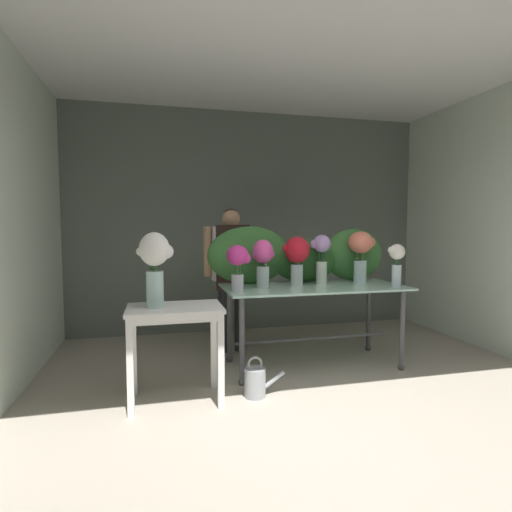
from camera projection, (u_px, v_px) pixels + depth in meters
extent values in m
plane|color=#9E9384|center=(290.00, 370.00, 4.03)|extent=(7.71, 7.71, 0.00)
cube|color=slate|center=(251.00, 222.00, 5.62)|extent=(4.96, 0.12, 2.97)
cube|color=silver|center=(5.00, 220.00, 3.34)|extent=(0.12, 3.62, 2.97)
cube|color=silver|center=(502.00, 221.00, 4.50)|extent=(0.12, 3.62, 2.97)
cube|color=silver|center=(292.00, 56.00, 3.81)|extent=(5.08, 3.62, 0.12)
cube|color=#A9D8C3|center=(314.00, 287.00, 4.10)|extent=(1.82, 0.85, 0.02)
cylinder|color=#4C4C51|center=(242.00, 341.00, 3.62)|extent=(0.05, 0.05, 0.81)
sphere|color=#4C4C51|center=(242.00, 382.00, 3.65)|extent=(0.07, 0.07, 0.07)
cylinder|color=#4C4C51|center=(402.00, 330.00, 4.00)|extent=(0.05, 0.05, 0.81)
sphere|color=#4C4C51|center=(401.00, 367.00, 4.03)|extent=(0.07, 0.07, 0.07)
cylinder|color=#4C4C51|center=(229.00, 324.00, 4.25)|extent=(0.05, 0.05, 0.81)
sphere|color=#4C4C51|center=(229.00, 359.00, 4.28)|extent=(0.07, 0.07, 0.07)
cylinder|color=#4C4C51|center=(369.00, 316.00, 4.64)|extent=(0.05, 0.05, 0.81)
sphere|color=#4C4C51|center=(368.00, 348.00, 4.66)|extent=(0.07, 0.07, 0.07)
cylinder|color=#4C4C51|center=(313.00, 338.00, 4.14)|extent=(1.62, 0.03, 0.03)
cube|color=white|center=(175.00, 308.00, 3.26)|extent=(0.76, 0.51, 0.03)
cube|color=white|center=(175.00, 314.00, 3.27)|extent=(0.70, 0.45, 0.06)
cube|color=white|center=(130.00, 368.00, 3.01)|extent=(0.05, 0.05, 0.75)
cube|color=white|center=(221.00, 361.00, 3.17)|extent=(0.05, 0.05, 0.75)
cube|color=white|center=(133.00, 351.00, 3.42)|extent=(0.05, 0.05, 0.75)
cube|color=white|center=(213.00, 345.00, 3.58)|extent=(0.05, 0.05, 0.75)
cylinder|color=#232328|center=(223.00, 316.00, 4.59)|extent=(0.12, 0.12, 0.83)
cylinder|color=#232328|center=(240.00, 315.00, 4.63)|extent=(0.12, 0.12, 0.83)
cube|color=silver|center=(231.00, 253.00, 4.56)|extent=(0.44, 0.22, 0.60)
cube|color=black|center=(233.00, 257.00, 4.45)|extent=(0.38, 0.02, 0.72)
cylinder|color=tan|center=(208.00, 251.00, 4.49)|extent=(0.09, 0.09, 0.55)
cylinder|color=tan|center=(254.00, 251.00, 4.62)|extent=(0.09, 0.09, 0.55)
sphere|color=tan|center=(231.00, 219.00, 4.53)|extent=(0.20, 0.20, 0.20)
ellipsoid|color=black|center=(231.00, 213.00, 4.55)|extent=(0.15, 0.15, 0.09)
ellipsoid|color=#387033|center=(249.00, 255.00, 4.23)|extent=(0.88, 0.21, 0.60)
ellipsoid|color=#2D6028|center=(305.00, 261.00, 4.38)|extent=(0.74, 0.30, 0.46)
ellipsoid|color=#387033|center=(353.00, 254.00, 4.51)|extent=(0.68, 0.25, 0.58)
cylinder|color=silver|center=(360.00, 272.00, 4.32)|extent=(0.14, 0.14, 0.24)
cylinder|color=#9EBCB2|center=(360.00, 278.00, 4.33)|extent=(0.12, 0.12, 0.10)
cylinder|color=#477F3D|center=(363.00, 265.00, 4.33)|extent=(0.01, 0.01, 0.35)
cylinder|color=#477F3D|center=(359.00, 265.00, 4.34)|extent=(0.01, 0.01, 0.35)
cylinder|color=#477F3D|center=(357.00, 265.00, 4.31)|extent=(0.01, 0.01, 0.35)
cylinder|color=#477F3D|center=(362.00, 266.00, 4.29)|extent=(0.01, 0.01, 0.35)
ellipsoid|color=#EF7A60|center=(361.00, 242.00, 4.30)|extent=(0.26, 0.26, 0.23)
sphere|color=#EF7A60|center=(353.00, 246.00, 4.30)|extent=(0.07, 0.07, 0.07)
sphere|color=#EF7A60|center=(370.00, 242.00, 4.33)|extent=(0.11, 0.11, 0.11)
ellipsoid|color=#387033|center=(357.00, 259.00, 4.31)|extent=(0.05, 0.10, 0.03)
cylinder|color=silver|center=(297.00, 275.00, 4.10)|extent=(0.12, 0.12, 0.22)
cylinder|color=#9EBCB2|center=(297.00, 281.00, 4.11)|extent=(0.11, 0.11, 0.09)
cylinder|color=#387033|center=(299.00, 271.00, 4.10)|extent=(0.01, 0.01, 0.27)
cylinder|color=#387033|center=(296.00, 271.00, 4.13)|extent=(0.01, 0.01, 0.27)
cylinder|color=#387033|center=(295.00, 271.00, 4.10)|extent=(0.01, 0.01, 0.27)
cylinder|color=#387033|center=(298.00, 272.00, 4.07)|extent=(0.01, 0.01, 0.27)
ellipsoid|color=red|center=(297.00, 250.00, 4.08)|extent=(0.25, 0.25, 0.27)
sphere|color=red|center=(287.00, 248.00, 4.07)|extent=(0.08, 0.08, 0.08)
ellipsoid|color=#477F3D|center=(297.00, 262.00, 4.08)|extent=(0.07, 0.11, 0.03)
cylinder|color=silver|center=(321.00, 273.00, 4.19)|extent=(0.11, 0.11, 0.24)
cylinder|color=#9EBCB2|center=(321.00, 279.00, 4.20)|extent=(0.10, 0.10, 0.10)
cylinder|color=#28562D|center=(324.00, 266.00, 4.19)|extent=(0.01, 0.01, 0.36)
cylinder|color=#28562D|center=(321.00, 266.00, 4.21)|extent=(0.01, 0.01, 0.36)
cylinder|color=#28562D|center=(319.00, 266.00, 4.17)|extent=(0.01, 0.01, 0.36)
cylinder|color=#28562D|center=(322.00, 266.00, 4.16)|extent=(0.01, 0.01, 0.36)
ellipsoid|color=#B28ED1|center=(322.00, 244.00, 4.17)|extent=(0.18, 0.18, 0.18)
sphere|color=#B28ED1|center=(314.00, 244.00, 4.17)|extent=(0.09, 0.09, 0.09)
sphere|color=#B28ED1|center=(328.00, 244.00, 4.21)|extent=(0.06, 0.06, 0.06)
ellipsoid|color=#2D6028|center=(323.00, 259.00, 4.22)|extent=(0.09, 0.11, 0.03)
cylinder|color=silver|center=(263.00, 277.00, 3.99)|extent=(0.12, 0.12, 0.21)
cylinder|color=#9EBCB2|center=(263.00, 283.00, 3.99)|extent=(0.11, 0.11, 0.09)
cylinder|color=#28562D|center=(265.00, 272.00, 3.99)|extent=(0.01, 0.01, 0.27)
cylinder|color=#28562D|center=(263.00, 272.00, 4.02)|extent=(0.01, 0.01, 0.27)
cylinder|color=#28562D|center=(260.00, 273.00, 3.98)|extent=(0.01, 0.01, 0.27)
cylinder|color=#28562D|center=(263.00, 273.00, 3.97)|extent=(0.01, 0.01, 0.27)
ellipsoid|color=#E54C9E|center=(263.00, 252.00, 3.97)|extent=(0.20, 0.20, 0.23)
sphere|color=#E54C9E|center=(257.00, 256.00, 3.98)|extent=(0.08, 0.08, 0.08)
sphere|color=#E54C9E|center=(270.00, 254.00, 3.99)|extent=(0.08, 0.08, 0.08)
ellipsoid|color=#387033|center=(265.00, 264.00, 3.95)|extent=(0.07, 0.11, 0.03)
cylinder|color=silver|center=(396.00, 276.00, 4.02)|extent=(0.09, 0.09, 0.22)
cylinder|color=#9EBCB2|center=(396.00, 282.00, 4.02)|extent=(0.08, 0.08, 0.09)
cylinder|color=#28562D|center=(398.00, 271.00, 4.02)|extent=(0.01, 0.01, 0.29)
cylinder|color=#28562D|center=(396.00, 271.00, 4.03)|extent=(0.01, 0.01, 0.29)
cylinder|color=#28562D|center=(396.00, 271.00, 4.01)|extent=(0.01, 0.01, 0.29)
cylinder|color=#28562D|center=(398.00, 271.00, 3.99)|extent=(0.01, 0.01, 0.29)
ellipsoid|color=white|center=(397.00, 252.00, 4.00)|extent=(0.15, 0.15, 0.15)
sphere|color=white|center=(391.00, 250.00, 3.99)|extent=(0.07, 0.07, 0.07)
cylinder|color=silver|center=(237.00, 283.00, 3.75)|extent=(0.11, 0.11, 0.16)
cylinder|color=#9EBCB2|center=(237.00, 288.00, 3.75)|extent=(0.11, 0.11, 0.07)
cylinder|color=#387033|center=(240.00, 276.00, 3.74)|extent=(0.01, 0.01, 0.27)
cylinder|color=#387033|center=(236.00, 276.00, 3.76)|extent=(0.01, 0.01, 0.27)
cylinder|color=#387033|center=(237.00, 276.00, 3.73)|extent=(0.01, 0.01, 0.27)
ellipsoid|color=#D1338E|center=(237.00, 255.00, 3.73)|extent=(0.20, 0.20, 0.19)
sphere|color=#D1338E|center=(231.00, 256.00, 3.74)|extent=(0.07, 0.07, 0.07)
sphere|color=#D1338E|center=(246.00, 258.00, 3.74)|extent=(0.09, 0.09, 0.09)
cylinder|color=silver|center=(155.00, 289.00, 3.22)|extent=(0.14, 0.14, 0.29)
cylinder|color=#9EBCB2|center=(155.00, 299.00, 3.22)|extent=(0.13, 0.13, 0.12)
cylinder|color=#387033|center=(160.00, 283.00, 3.23)|extent=(0.01, 0.01, 0.38)
cylinder|color=#387033|center=(154.00, 282.00, 3.24)|extent=(0.01, 0.01, 0.38)
cylinder|color=#387033|center=(153.00, 283.00, 3.19)|extent=(0.01, 0.01, 0.38)
ellipsoid|color=white|center=(154.00, 249.00, 3.19)|extent=(0.24, 0.24, 0.27)
sphere|color=white|center=(141.00, 252.00, 3.17)|extent=(0.07, 0.07, 0.07)
sphere|color=white|center=(166.00, 252.00, 3.20)|extent=(0.12, 0.12, 0.12)
ellipsoid|color=#2D6028|center=(153.00, 269.00, 3.20)|extent=(0.08, 0.11, 0.03)
cylinder|color=#999EA3|center=(255.00, 382.00, 3.39)|extent=(0.18, 0.18, 0.24)
cylinder|color=#999EA3|center=(274.00, 379.00, 3.43)|extent=(0.18, 0.04, 0.14)
torus|color=#999EA3|center=(255.00, 364.00, 3.38)|extent=(0.13, 0.02, 0.13)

